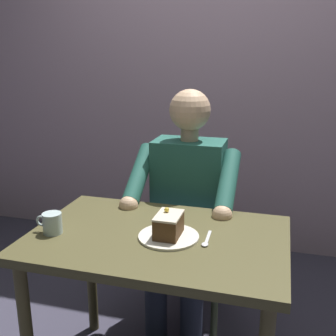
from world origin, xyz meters
TOP-DOWN VIEW (x-y plane):
  - cafe_rear_panel at (0.00, -1.54)m, footprint 6.40×0.12m
  - dining_table at (0.00, 0.00)m, footprint 1.02×0.67m
  - chair at (0.00, -0.65)m, footprint 0.42×0.42m
  - seated_person at (-0.00, -0.48)m, footprint 0.53×0.58m
  - dessert_plate at (-0.05, 0.01)m, footprint 0.24×0.24m
  - cake_slice at (-0.05, 0.01)m, footprint 0.09×0.14m
  - coffee_cup at (0.41, 0.10)m, footprint 0.11×0.08m
  - dessert_spoon at (-0.20, 0.01)m, footprint 0.03×0.14m

SIDE VIEW (x-z plane):
  - chair at x=0.00m, z-range 0.05..0.95m
  - dining_table at x=0.00m, z-range 0.27..1.00m
  - seated_person at x=0.00m, z-range 0.03..1.29m
  - dessert_spoon at x=-0.20m, z-range 0.73..0.74m
  - dessert_plate at x=-0.05m, z-range 0.73..0.74m
  - coffee_cup at x=0.41m, z-range 0.73..0.82m
  - cake_slice at x=-0.05m, z-range 0.73..0.84m
  - cafe_rear_panel at x=0.00m, z-range 0.00..3.00m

